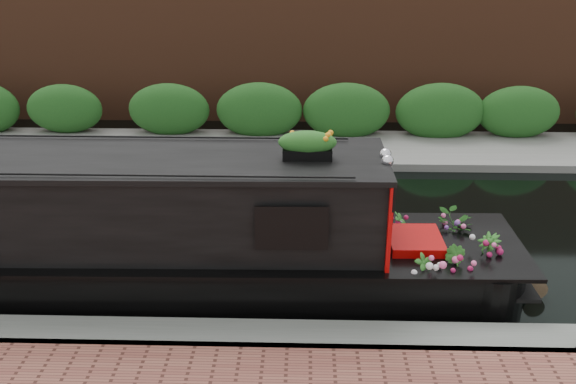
{
  "coord_description": "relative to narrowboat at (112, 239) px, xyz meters",
  "views": [
    {
      "loc": [
        1.3,
        -9.95,
        4.96
      ],
      "look_at": [
        1.04,
        -0.6,
        1.01
      ],
      "focal_mm": 40.0,
      "sensor_mm": 36.0,
      "label": 1
    }
  ],
  "objects": [
    {
      "name": "far_bank_path",
      "position": [
        1.45,
        6.04,
        -0.78
      ],
      "size": [
        40.0,
        2.4,
        0.34
      ],
      "primitive_type": "cube",
      "color": "slate",
      "rests_on": "ground"
    },
    {
      "name": "ground",
      "position": [
        1.45,
        1.84,
        -0.78
      ],
      "size": [
        80.0,
        80.0,
        0.0
      ],
      "primitive_type": "plane",
      "color": "black",
      "rests_on": "ground"
    },
    {
      "name": "rope_fender",
      "position": [
        6.06,
        -0.0,
        -0.63
      ],
      "size": [
        0.3,
        0.38,
        0.3
      ],
      "primitive_type": "cylinder",
      "rotation": [
        1.57,
        0.0,
        0.0
      ],
      "color": "brown",
      "rests_on": "ground"
    },
    {
      "name": "narrowboat",
      "position": [
        0.0,
        0.0,
        0.0
      ],
      "size": [
        11.19,
        2.12,
        2.62
      ],
      "rotation": [
        0.0,
        0.0,
        0.02
      ],
      "color": "black",
      "rests_on": "ground"
    },
    {
      "name": "near_bank_coping",
      "position": [
        1.45,
        -1.46,
        -0.78
      ],
      "size": [
        40.0,
        0.6,
        0.5
      ],
      "primitive_type": "cube",
      "color": "slate",
      "rests_on": "ground"
    },
    {
      "name": "far_brick_wall",
      "position": [
        1.45,
        9.04,
        -0.78
      ],
      "size": [
        40.0,
        1.0,
        8.0
      ],
      "primitive_type": "cube",
      "color": "brown",
      "rests_on": "ground"
    },
    {
      "name": "far_hedge",
      "position": [
        1.45,
        6.94,
        -0.78
      ],
      "size": [
        40.0,
        1.1,
        2.8
      ],
      "primitive_type": "cube",
      "color": "#20541C",
      "rests_on": "ground"
    }
  ]
}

